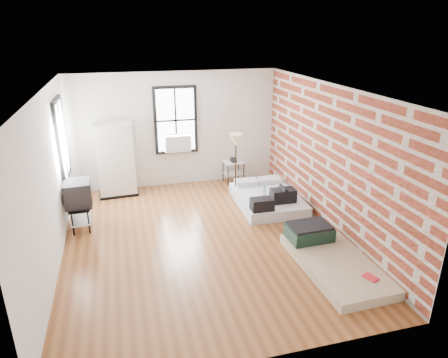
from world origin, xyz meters
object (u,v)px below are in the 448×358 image
object	(u,v)px
side_table	(233,166)
tv_stand	(78,195)
mattress_main	(268,198)
floor_lamp	(236,144)
wardrobe	(116,160)
mattress_bare	(329,256)

from	to	relation	value
side_table	tv_stand	distance (m)	3.96
mattress_main	floor_lamp	xyz separation A→B (m)	(-0.54, 0.72, 1.11)
floor_lamp	tv_stand	bearing A→B (deg)	-166.99
mattress_main	wardrobe	distance (m)	3.62
mattress_bare	side_table	world-z (taller)	side_table
mattress_bare	side_table	bearing A→B (deg)	95.89
mattress_main	side_table	size ratio (longest dim) A/B	2.82
wardrobe	floor_lamp	xyz separation A→B (m)	(2.68, -0.75, 0.40)
side_table	floor_lamp	distance (m)	1.19
mattress_main	floor_lamp	distance (m)	1.43
mattress_main	tv_stand	size ratio (longest dim) A/B	1.86
mattress_bare	tv_stand	size ratio (longest dim) A/B	2.15
wardrobe	floor_lamp	world-z (taller)	wardrobe
wardrobe	side_table	xyz separation A→B (m)	(2.87, 0.07, -0.43)
tv_stand	mattress_bare	bearing A→B (deg)	-32.56
mattress_bare	floor_lamp	xyz separation A→B (m)	(-0.72, 3.20, 1.13)
mattress_bare	wardrobe	distance (m)	5.27
mattress_main	tv_stand	distance (m)	4.00
wardrobe	tv_stand	world-z (taller)	wardrobe
mattress_bare	floor_lamp	size ratio (longest dim) A/B	1.42
floor_lamp	tv_stand	xyz separation A→B (m)	(-3.42, -0.79, -0.56)
mattress_main	wardrobe	size ratio (longest dim) A/B	1.05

